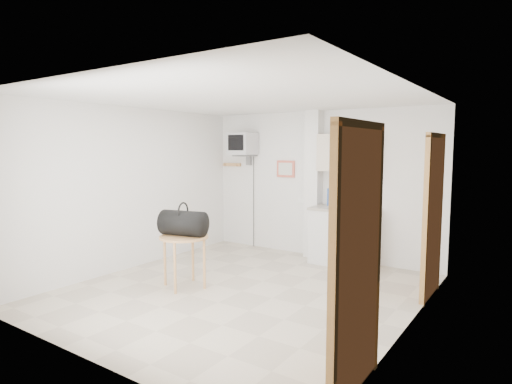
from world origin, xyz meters
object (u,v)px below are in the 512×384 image
Objects in this scene: duffel_bag at (183,223)px; water_bottle at (349,291)px; crt_television at (243,145)px; round_table at (184,242)px.

water_bottle is (2.12, 0.59, -0.69)m from duffel_bag.
crt_television is 2.63m from duffel_bag.
crt_television is 5.34× the size of water_bottle.
crt_television reaches higher than duffel_bag.
duffel_bag is (-0.01, 0.01, 0.26)m from round_table.
duffel_bag is 2.31m from water_bottle.
round_table is 1.75× the size of water_bottle.
water_bottle is at bearing -31.53° from crt_television.
round_table is 2.23m from water_bottle.
round_table reaches higher than water_bottle.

